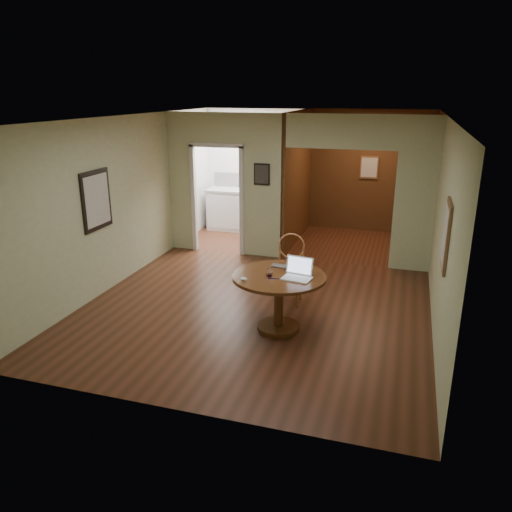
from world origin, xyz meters
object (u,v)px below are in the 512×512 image
(chair, at_px, (290,265))
(open_laptop, at_px, (298,272))
(dining_table, at_px, (279,289))
(closed_laptop, at_px, (282,267))

(chair, height_order, open_laptop, chair)
(dining_table, xyz_separation_m, closed_laptop, (-0.03, 0.27, 0.21))
(dining_table, xyz_separation_m, chair, (-0.07, 0.95, 0.01))
(dining_table, height_order, closed_laptop, closed_laptop)
(dining_table, bearing_deg, chair, 94.41)
(chair, relative_size, open_laptop, 2.65)
(chair, bearing_deg, dining_table, -88.41)
(chair, xyz_separation_m, open_laptop, (0.33, -0.96, 0.26))
(open_laptop, relative_size, closed_laptop, 1.27)
(open_laptop, bearing_deg, closed_laptop, 144.88)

